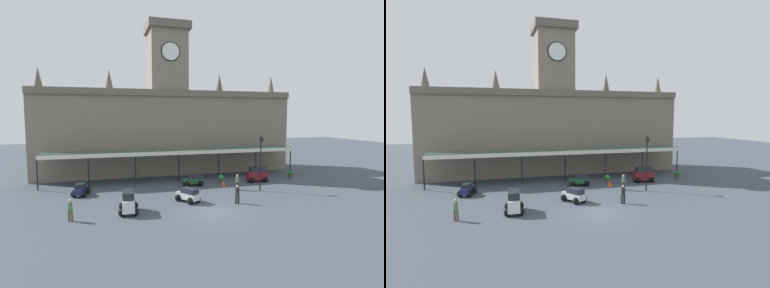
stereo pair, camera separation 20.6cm
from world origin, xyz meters
TOP-DOWN VIEW (x-y plane):
  - ground_plane at (0.00, 0.00)m, footprint 140.00×140.00m
  - station_building at (0.00, 18.48)m, footprint 33.69×6.14m
  - entrance_canopy at (-0.00, 13.19)m, footprint 30.36×3.26m
  - car_white_van at (-6.58, 1.95)m, footprint 1.71×2.46m
  - car_silver_estate at (-1.18, 3.55)m, footprint 2.19×2.43m
  - car_navy_sedan at (-10.65, 8.58)m, footprint 1.80×2.19m
  - car_maroon_van at (8.86, 9.31)m, footprint 2.48×1.75m
  - car_green_estate at (1.06, 9.51)m, footprint 2.30×1.64m
  - pedestrian_crossing_forecourt at (2.85, 1.83)m, footprint 0.38×0.34m
  - pedestrian_beside_cars at (4.92, 6.29)m, footprint 0.34×0.39m
  - pedestrian_near_entrance at (-10.85, 1.17)m, footprint 0.38×0.34m
  - victorian_lamppost at (7.00, 5.26)m, footprint 0.30×0.30m
  - traffic_cone at (4.17, 8.32)m, footprint 0.40×0.40m
  - planter_forecourt_centre at (4.52, 9.90)m, footprint 0.60×0.60m
  - planter_by_canopy at (13.76, 9.82)m, footprint 0.60×0.60m

SIDE VIEW (x-z plane):
  - ground_plane at x=0.00m, z-range 0.00..0.00m
  - traffic_cone at x=4.17m, z-range 0.00..0.71m
  - planter_forecourt_centre at x=4.52m, z-range 0.01..0.97m
  - planter_by_canopy at x=13.76m, z-range 0.01..0.97m
  - car_navy_sedan at x=-10.65m, z-range -0.09..1.10m
  - car_silver_estate at x=-1.18m, z-range -0.07..1.20m
  - car_green_estate at x=1.06m, z-range -0.07..1.20m
  - car_white_van at x=-6.58m, z-range -0.08..1.69m
  - car_maroon_van at x=8.86m, z-range -0.08..1.69m
  - pedestrian_crossing_forecourt at x=2.85m, z-range 0.07..1.74m
  - pedestrian_beside_cars at x=4.92m, z-range 0.07..1.74m
  - pedestrian_near_entrance at x=-10.85m, z-range 0.07..1.74m
  - victorian_lamppost at x=7.00m, z-range 0.64..6.35m
  - entrance_canopy at x=0.00m, z-range 1.71..5.42m
  - station_building at x=0.00m, z-range -3.46..16.36m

